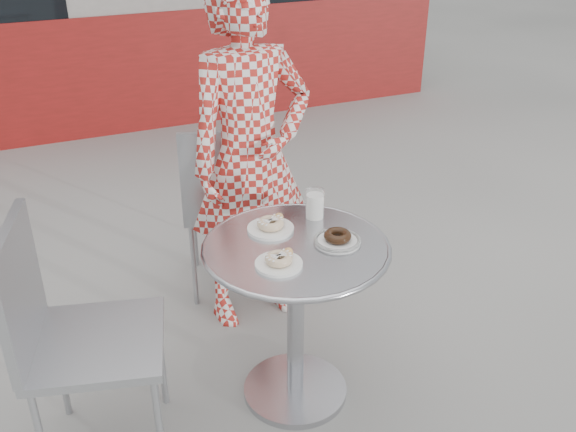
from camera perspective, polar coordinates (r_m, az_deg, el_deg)
name	(u,v)px	position (r m, az deg, el deg)	size (l,w,h in m)	color
ground	(309,396)	(2.85, 1.90, -15.74)	(60.00, 60.00, 0.00)	#A29F9A
bistro_table	(296,285)	(2.53, 0.70, -6.13)	(0.73, 0.73, 0.73)	silver
chair_far	(230,236)	(3.41, -5.17, -1.77)	(0.56, 0.57, 0.95)	#A4A7AC
chair_left	(100,385)	(2.55, -16.34, -14.24)	(0.57, 0.57, 0.98)	#A4A7AC
seated_person	(251,158)	(2.95, -3.33, 5.15)	(0.61, 0.40, 1.67)	#A9201A
plate_far	(271,225)	(2.53, -1.52, -0.84)	(0.19, 0.19, 0.05)	white
plate_near	(279,261)	(2.30, -0.78, -3.99)	(0.17, 0.17, 0.05)	white
plate_checker	(337,239)	(2.45, 4.41, -2.06)	(0.18, 0.18, 0.05)	white
milk_cup	(315,205)	(2.61, 2.40, 1.01)	(0.08, 0.08, 0.12)	white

